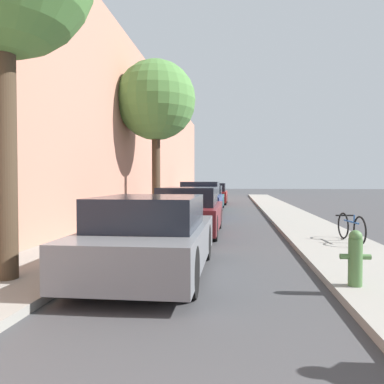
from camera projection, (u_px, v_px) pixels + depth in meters
The scene contains 12 objects.
ground_plane at pixel (222, 221), 15.16m from camera, with size 120.00×120.00×0.00m, color #3D3D3F.
sidewalk_left at pixel (150, 218), 15.49m from camera, with size 2.00×52.00×0.12m.
sidewalk_right at pixel (296, 220), 14.83m from camera, with size 2.00×52.00×0.12m.
building_facade_left at pixel (117, 127), 15.53m from camera, with size 0.70×52.00×7.58m.
parked_car_grey at pixel (151, 237), 6.47m from camera, with size 1.82×4.13×1.33m.
parked_car_maroon at pixel (189, 212), 11.40m from camera, with size 1.81×4.32×1.40m.
parked_car_navy at pixel (201, 201), 16.50m from camera, with size 1.73×3.99×1.55m.
parked_car_teal at pixel (208, 198), 21.17m from camera, with size 1.71×4.02×1.31m.
parked_car_red at pixel (214, 194), 26.11m from camera, with size 1.73×4.18×1.43m.
street_tree_far at pixel (156, 101), 15.31m from camera, with size 3.19×3.19×6.31m.
fire_hydrant at pixel (355, 257), 5.33m from camera, with size 0.41×0.19×0.78m.
bicycle at pixel (351, 228), 9.19m from camera, with size 0.44×1.63×0.67m.
Camera 1 is at (0.54, 0.84, 1.59)m, focal length 35.72 mm.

